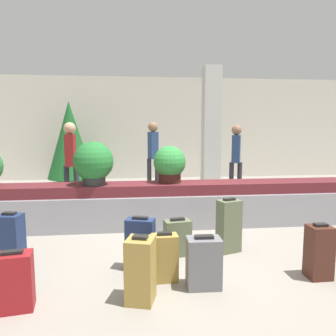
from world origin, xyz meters
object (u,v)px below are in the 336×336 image
at_px(potted_plant_1, 170,164).
at_px(suitcase_7, 11,244).
at_px(potted_plant_0, 93,163).
at_px(traveler_1, 71,156).
at_px(traveler_2, 236,154).
at_px(decorated_tree, 70,140).
at_px(suitcase_3, 140,244).
at_px(suitcase_8, 141,270).
at_px(suitcase_6, 229,226).
at_px(traveler_0, 153,150).
at_px(suitcase_4, 165,258).
at_px(suitcase_0, 14,282).
at_px(suitcase_5, 319,252).
at_px(suitcase_1, 204,263).
at_px(pillar, 211,129).
at_px(suitcase_2, 177,238).

bearing_deg(potted_plant_1, suitcase_7, -139.94).
distance_m(suitcase_7, potted_plant_0, 1.90).
height_order(traveler_1, traveler_2, traveler_1).
distance_m(traveler_1, decorated_tree, 2.73).
xyz_separation_m(suitcase_3, suitcase_8, (-0.02, -0.70, 0.01)).
xyz_separation_m(suitcase_6, traveler_0, (-0.72, 4.15, 0.72)).
relative_size(suitcase_6, potted_plant_1, 1.17).
bearing_deg(decorated_tree, potted_plant_0, -75.28).
bearing_deg(suitcase_4, traveler_1, 111.10).
xyz_separation_m(suitcase_0, traveler_0, (1.61, 5.29, 0.80)).
xyz_separation_m(traveler_2, decorated_tree, (-4.19, 2.16, 0.26)).
bearing_deg(suitcase_5, decorated_tree, 119.66).
xyz_separation_m(suitcase_1, suitcase_6, (0.54, 0.93, 0.09)).
distance_m(pillar, suitcase_1, 5.66).
bearing_deg(suitcase_1, suitcase_6, 61.47).
height_order(suitcase_3, suitcase_5, suitcase_3).
bearing_deg(suitcase_3, suitcase_2, 54.03).
relative_size(suitcase_0, suitcase_3, 0.88).
bearing_deg(pillar, suitcase_7, -125.91).
xyz_separation_m(suitcase_8, potted_plant_1, (0.56, 2.44, 0.72)).
distance_m(suitcase_3, suitcase_7, 1.45).
distance_m(pillar, traveler_0, 1.66).
relative_size(pillar, suitcase_2, 6.53).
bearing_deg(pillar, potted_plant_1, -115.28).
xyz_separation_m(suitcase_1, potted_plant_0, (-1.33, 2.15, 0.81)).
bearing_deg(suitcase_5, suitcase_7, 170.91).
relative_size(pillar, potted_plant_0, 4.57).
height_order(suitcase_6, traveler_0, traveler_0).
bearing_deg(suitcase_1, potted_plant_0, 123.61).
height_order(suitcase_1, suitcase_8, suitcase_8).
height_order(pillar, traveler_2, pillar).
relative_size(pillar, decorated_tree, 1.35).
bearing_deg(suitcase_7, suitcase_1, -4.35).
bearing_deg(potted_plant_0, suitcase_8, -73.97).
bearing_deg(traveler_1, suitcase_6, 42.97).
relative_size(pillar, suitcase_7, 4.52).
height_order(suitcase_2, decorated_tree, decorated_tree).
distance_m(suitcase_1, suitcase_8, 0.68).
relative_size(suitcase_7, traveler_2, 0.42).
relative_size(potted_plant_1, traveler_1, 0.36).
xyz_separation_m(suitcase_4, potted_plant_1, (0.29, 2.04, 0.77)).
xyz_separation_m(pillar, suitcase_4, (-1.75, -5.13, -1.34)).
xyz_separation_m(suitcase_5, suitcase_7, (-3.38, 0.49, 0.05)).
xyz_separation_m(potted_plant_0, traveler_2, (3.06, 2.17, -0.06)).
xyz_separation_m(suitcase_4, decorated_tree, (-2.08, 6.28, 1.02)).
bearing_deg(traveler_2, suitcase_5, -162.69).
relative_size(suitcase_4, suitcase_6, 0.74).
relative_size(suitcase_6, potted_plant_0, 1.03).
relative_size(suitcase_5, suitcase_6, 0.85).
xyz_separation_m(suitcase_0, decorated_tree, (-0.67, 6.69, 1.01)).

